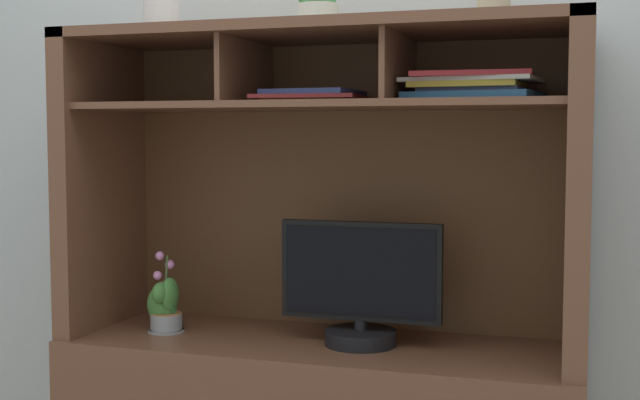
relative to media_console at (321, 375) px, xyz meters
name	(u,v)px	position (x,y,z in m)	size (l,w,h in m)	color
back_wall	(347,65)	(0.00, 0.28, 0.94)	(6.00, 0.02, 2.80)	#AFB9B7
media_console	(321,375)	(0.00, 0.00, 0.00)	(1.52, 0.55, 1.49)	brown
tv_monitor	(361,291)	(0.13, -0.02, 0.27)	(0.48, 0.21, 0.36)	black
potted_orchid	(166,317)	(-0.49, -0.04, 0.15)	(0.11, 0.11, 0.25)	gray
potted_fern	(165,306)	(-0.49, -0.04, 0.19)	(0.12, 0.12, 0.17)	#B16D43
magazine_stack_left	(312,96)	(-0.03, 0.01, 0.83)	(0.32, 0.30, 0.04)	gold
magazine_stack_centre	(473,87)	(0.44, 0.00, 0.85)	(0.38, 0.32, 0.07)	#26537B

